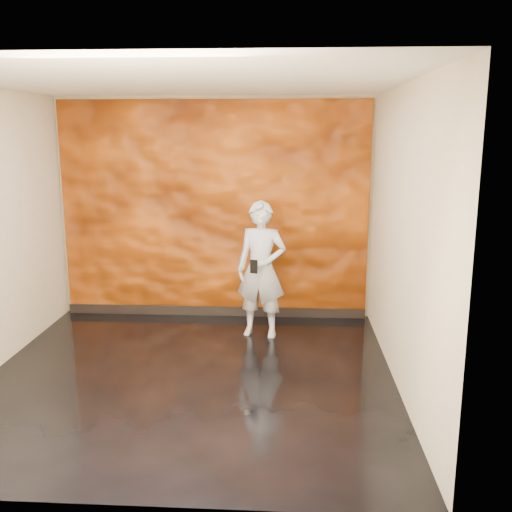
% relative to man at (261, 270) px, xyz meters
% --- Properties ---
extents(room, '(4.02, 4.02, 2.81)m').
position_rel_man_xyz_m(room, '(-0.64, -1.23, 0.60)').
color(room, black).
rests_on(room, ground).
extents(feature_wall, '(3.90, 0.06, 2.75)m').
position_rel_man_xyz_m(feature_wall, '(-0.64, 0.73, 0.58)').
color(feature_wall, '#CC580C').
rests_on(feature_wall, ground).
extents(baseboard, '(3.90, 0.04, 0.12)m').
position_rel_man_xyz_m(baseboard, '(-0.64, 0.69, -0.74)').
color(baseboard, black).
rests_on(baseboard, ground).
extents(man, '(0.64, 0.49, 1.60)m').
position_rel_man_xyz_m(man, '(0.00, 0.00, 0.00)').
color(man, '#8F929D').
rests_on(man, ground).
extents(phone, '(0.09, 0.04, 0.16)m').
position_rel_man_xyz_m(phone, '(-0.07, -0.25, 0.09)').
color(phone, black).
rests_on(phone, man).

